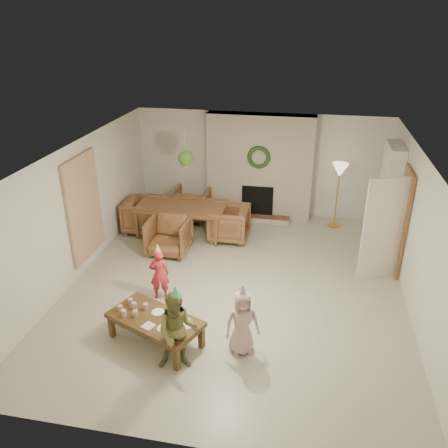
% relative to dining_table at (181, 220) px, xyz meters
% --- Properties ---
extents(floor, '(7.00, 7.00, 0.00)m').
position_rel_dining_table_xyz_m(floor, '(1.57, -1.88, -0.35)').
color(floor, '#B7B29E').
rests_on(floor, ground).
extents(ceiling, '(7.00, 7.00, 0.00)m').
position_rel_dining_table_xyz_m(ceiling, '(1.57, -1.88, 2.15)').
color(ceiling, white).
rests_on(ceiling, wall_back).
extents(wall_back, '(7.00, 0.00, 7.00)m').
position_rel_dining_table_xyz_m(wall_back, '(1.57, 1.62, 0.90)').
color(wall_back, silver).
rests_on(wall_back, floor).
extents(wall_front, '(7.00, 0.00, 7.00)m').
position_rel_dining_table_xyz_m(wall_front, '(1.57, -5.38, 0.90)').
color(wall_front, silver).
rests_on(wall_front, floor).
extents(wall_left, '(0.00, 7.00, 7.00)m').
position_rel_dining_table_xyz_m(wall_left, '(-1.43, -1.88, 0.90)').
color(wall_left, silver).
rests_on(wall_left, floor).
extents(wall_right, '(0.00, 7.00, 7.00)m').
position_rel_dining_table_xyz_m(wall_right, '(4.57, -1.88, 0.90)').
color(wall_right, silver).
rests_on(wall_right, floor).
extents(fireplace_mass, '(2.50, 0.40, 2.50)m').
position_rel_dining_table_xyz_m(fireplace_mass, '(1.57, 1.42, 0.90)').
color(fireplace_mass, '#59171C').
rests_on(fireplace_mass, floor).
extents(fireplace_hearth, '(1.60, 0.30, 0.12)m').
position_rel_dining_table_xyz_m(fireplace_hearth, '(1.57, 1.07, -0.29)').
color(fireplace_hearth, '#5A2018').
rests_on(fireplace_hearth, floor).
extents(fireplace_firebox, '(0.75, 0.12, 0.75)m').
position_rel_dining_table_xyz_m(fireplace_firebox, '(1.57, 1.24, 0.10)').
color(fireplace_firebox, black).
rests_on(fireplace_firebox, floor).
extents(fireplace_wreath, '(0.54, 0.10, 0.54)m').
position_rel_dining_table_xyz_m(fireplace_wreath, '(1.57, 1.19, 1.20)').
color(fireplace_wreath, '#204018').
rests_on(fireplace_wreath, fireplace_mass).
extents(floor_lamp_base, '(0.29, 0.29, 0.03)m').
position_rel_dining_table_xyz_m(floor_lamp_base, '(3.42, 1.12, -0.33)').
color(floor_lamp_base, gold).
rests_on(floor_lamp_base, floor).
extents(floor_lamp_post, '(0.03, 0.03, 1.38)m').
position_rel_dining_table_xyz_m(floor_lamp_post, '(3.42, 1.12, 0.37)').
color(floor_lamp_post, gold).
rests_on(floor_lamp_post, floor).
extents(floor_lamp_shade, '(0.37, 0.37, 0.31)m').
position_rel_dining_table_xyz_m(floor_lamp_shade, '(3.42, 1.12, 1.03)').
color(floor_lamp_shade, beige).
rests_on(floor_lamp_shade, floor_lamp_post).
extents(bookshelf_carcass, '(0.30, 1.00, 2.20)m').
position_rel_dining_table_xyz_m(bookshelf_carcass, '(4.41, 0.42, 0.75)').
color(bookshelf_carcass, white).
rests_on(bookshelf_carcass, floor).
extents(bookshelf_shelf_a, '(0.30, 0.92, 0.03)m').
position_rel_dining_table_xyz_m(bookshelf_shelf_a, '(4.39, 0.42, 0.10)').
color(bookshelf_shelf_a, white).
rests_on(bookshelf_shelf_a, bookshelf_carcass).
extents(bookshelf_shelf_b, '(0.30, 0.92, 0.03)m').
position_rel_dining_table_xyz_m(bookshelf_shelf_b, '(4.39, 0.42, 0.50)').
color(bookshelf_shelf_b, white).
rests_on(bookshelf_shelf_b, bookshelf_carcass).
extents(bookshelf_shelf_c, '(0.30, 0.92, 0.03)m').
position_rel_dining_table_xyz_m(bookshelf_shelf_c, '(4.39, 0.42, 0.90)').
color(bookshelf_shelf_c, white).
rests_on(bookshelf_shelf_c, bookshelf_carcass).
extents(bookshelf_shelf_d, '(0.30, 0.92, 0.03)m').
position_rel_dining_table_xyz_m(bookshelf_shelf_d, '(4.39, 0.42, 1.30)').
color(bookshelf_shelf_d, white).
rests_on(bookshelf_shelf_d, bookshelf_carcass).
extents(books_row_lower, '(0.20, 0.40, 0.24)m').
position_rel_dining_table_xyz_m(books_row_lower, '(4.37, 0.27, 0.24)').
color(books_row_lower, '#A6381E').
rests_on(books_row_lower, bookshelf_shelf_a).
extents(books_row_mid, '(0.20, 0.44, 0.24)m').
position_rel_dining_table_xyz_m(books_row_mid, '(4.37, 0.47, 0.64)').
color(books_row_mid, navy).
rests_on(books_row_mid, bookshelf_shelf_b).
extents(books_row_upper, '(0.20, 0.36, 0.22)m').
position_rel_dining_table_xyz_m(books_row_upper, '(4.37, 0.32, 1.03)').
color(books_row_upper, '#BB8228').
rests_on(books_row_upper, bookshelf_shelf_c).
extents(door_frame, '(0.05, 0.86, 2.04)m').
position_rel_dining_table_xyz_m(door_frame, '(4.53, -0.68, 0.67)').
color(door_frame, brown).
rests_on(door_frame, floor).
extents(door_leaf, '(0.77, 0.32, 2.00)m').
position_rel_dining_table_xyz_m(door_leaf, '(4.15, -1.06, 0.65)').
color(door_leaf, beige).
rests_on(door_leaf, floor).
extents(curtain_panel, '(0.06, 1.20, 2.00)m').
position_rel_dining_table_xyz_m(curtain_panel, '(-1.39, -1.68, 0.90)').
color(curtain_panel, beige).
rests_on(curtain_panel, wall_left).
extents(dining_table, '(2.01, 1.14, 0.70)m').
position_rel_dining_table_xyz_m(dining_table, '(0.00, 0.00, 0.00)').
color(dining_table, brown).
rests_on(dining_table, floor).
extents(dining_chair_near, '(0.84, 0.86, 0.77)m').
position_rel_dining_table_xyz_m(dining_chair_near, '(-0.02, -0.87, 0.04)').
color(dining_chair_near, brown).
rests_on(dining_chair_near, floor).
extents(dining_chair_far, '(0.84, 0.86, 0.77)m').
position_rel_dining_table_xyz_m(dining_chair_far, '(0.02, 0.87, 0.04)').
color(dining_chair_far, brown).
rests_on(dining_chair_far, floor).
extents(dining_chair_left, '(0.86, 0.84, 0.77)m').
position_rel_dining_table_xyz_m(dining_chair_left, '(-0.87, 0.02, 0.04)').
color(dining_chair_left, brown).
rests_on(dining_chair_left, floor).
extents(dining_chair_right, '(0.86, 0.84, 0.77)m').
position_rel_dining_table_xyz_m(dining_chair_right, '(1.09, -0.02, 0.04)').
color(dining_chair_right, brown).
rests_on(dining_chair_right, floor).
extents(hanging_plant_cord, '(0.01, 0.01, 0.70)m').
position_rel_dining_table_xyz_m(hanging_plant_cord, '(0.27, -0.38, 1.80)').
color(hanging_plant_cord, tan).
rests_on(hanging_plant_cord, ceiling).
extents(hanging_plant_pot, '(0.16, 0.16, 0.12)m').
position_rel_dining_table_xyz_m(hanging_plant_pot, '(0.27, -0.38, 1.45)').
color(hanging_plant_pot, brown).
rests_on(hanging_plant_pot, hanging_plant_cord).
extents(hanging_plant_foliage, '(0.32, 0.32, 0.32)m').
position_rel_dining_table_xyz_m(hanging_plant_foliage, '(0.27, -0.38, 1.57)').
color(hanging_plant_foliage, '#2A4F1A').
rests_on(hanging_plant_foliage, hanging_plant_pot).
extents(coffee_table_top, '(1.60, 1.23, 0.07)m').
position_rel_dining_table_xyz_m(coffee_table_top, '(0.63, -3.67, 0.06)').
color(coffee_table_top, '#4D3619').
rests_on(coffee_table_top, floor).
extents(coffee_table_apron, '(1.45, 1.08, 0.09)m').
position_rel_dining_table_xyz_m(coffee_table_apron, '(0.63, -3.67, -0.02)').
color(coffee_table_apron, '#4D3619').
rests_on(coffee_table_apron, floor).
extents(coffee_leg_fl, '(0.10, 0.10, 0.37)m').
position_rel_dining_table_xyz_m(coffee_leg_fl, '(-0.08, -3.68, -0.16)').
color(coffee_leg_fl, '#4D3619').
rests_on(coffee_leg_fl, floor).
extents(coffee_leg_fr, '(0.10, 0.10, 0.37)m').
position_rel_dining_table_xyz_m(coffee_leg_fr, '(1.11, -4.19, -0.16)').
color(coffee_leg_fr, '#4D3619').
rests_on(coffee_leg_fr, floor).
extents(coffee_leg_bl, '(0.10, 0.10, 0.37)m').
position_rel_dining_table_xyz_m(coffee_leg_bl, '(0.15, -3.14, -0.16)').
color(coffee_leg_bl, '#4D3619').
rests_on(coffee_leg_bl, floor).
extents(coffee_leg_br, '(0.10, 0.10, 0.37)m').
position_rel_dining_table_xyz_m(coffee_leg_br, '(1.34, -3.66, -0.16)').
color(coffee_leg_br, '#4D3619').
rests_on(coffee_leg_br, floor).
extents(cup_a, '(0.10, 0.10, 0.10)m').
position_rel_dining_table_xyz_m(cup_a, '(0.06, -3.60, 0.14)').
color(cup_a, silver).
rests_on(cup_a, coffee_table_top).
extents(cup_b, '(0.10, 0.10, 0.10)m').
position_rel_dining_table_xyz_m(cup_b, '(0.15, -3.40, 0.14)').
color(cup_b, silver).
rests_on(cup_b, coffee_table_top).
extents(cup_c, '(0.10, 0.10, 0.10)m').
position_rel_dining_table_xyz_m(cup_c, '(0.16, -3.70, 0.14)').
color(cup_c, silver).
rests_on(cup_c, coffee_table_top).
extents(cup_d, '(0.10, 0.10, 0.10)m').
position_rel_dining_table_xyz_m(cup_d, '(0.25, -3.50, 0.14)').
color(cup_d, silver).
rests_on(cup_d, coffee_table_top).
extents(cup_e, '(0.10, 0.10, 0.10)m').
position_rel_dining_table_xyz_m(cup_e, '(0.34, -3.68, 0.14)').
color(cup_e, silver).
rests_on(cup_e, coffee_table_top).
extents(cup_f, '(0.10, 0.10, 0.10)m').
position_rel_dining_table_xyz_m(cup_f, '(0.42, -3.48, 0.14)').
color(cup_f, silver).
rests_on(cup_f, coffee_table_top).
extents(plate_a, '(0.26, 0.26, 0.01)m').
position_rel_dining_table_xyz_m(plate_a, '(0.63, -3.52, 0.10)').
color(plate_a, white).
rests_on(plate_a, coffee_table_top).
extents(plate_b, '(0.26, 0.26, 0.01)m').
position_rel_dining_table_xyz_m(plate_b, '(0.84, -3.88, 0.10)').
color(plate_b, white).
rests_on(plate_b, coffee_table_top).
extents(plate_c, '(0.26, 0.26, 0.01)m').
position_rel_dining_table_xyz_m(plate_c, '(1.13, -3.76, 0.10)').
color(plate_c, white).
rests_on(plate_c, coffee_table_top).
extents(food_scoop, '(0.10, 0.10, 0.08)m').
position_rel_dining_table_xyz_m(food_scoop, '(0.84, -3.88, 0.14)').
color(food_scoop, tan).
rests_on(food_scoop, plate_b).
extents(napkin_left, '(0.22, 0.22, 0.01)m').
position_rel_dining_table_xyz_m(napkin_left, '(0.60, -3.87, 0.09)').
color(napkin_left, '#F2B2C3').
rests_on(napkin_left, coffee_table_top).
extents(napkin_right, '(0.22, 0.22, 0.01)m').
position_rel_dining_table_xyz_m(napkin_right, '(1.06, -3.64, 0.09)').
color(napkin_right, '#F2B2C3').
rests_on(napkin_right, coffee_table_top).
extents(child_red, '(0.39, 0.31, 0.94)m').
position_rel_dining_table_xyz_m(child_red, '(0.32, -2.50, 0.12)').
color(child_red, red).
rests_on(child_red, floor).
extents(party_hat_red, '(0.14, 0.14, 0.18)m').
position_rel_dining_table_xyz_m(party_hat_red, '(0.32, -2.50, 0.63)').
color(party_hat_red, '#DBD249').
rests_on(party_hat_red, child_red).
extents(child_plaid, '(0.68, 0.59, 1.22)m').
position_rel_dining_table_xyz_m(child_plaid, '(1.12, -4.11, 0.26)').
color(child_plaid, '#986429').
rests_on(child_plaid, floor).
extents(party_hat_plaid, '(0.16, 0.16, 0.20)m').
position_rel_dining_table_xyz_m(party_hat_plaid, '(1.12, -4.11, 0.91)').
color(party_hat_plaid, '#55C77B').
rests_on(party_hat_plaid, child_plaid).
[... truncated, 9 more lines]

